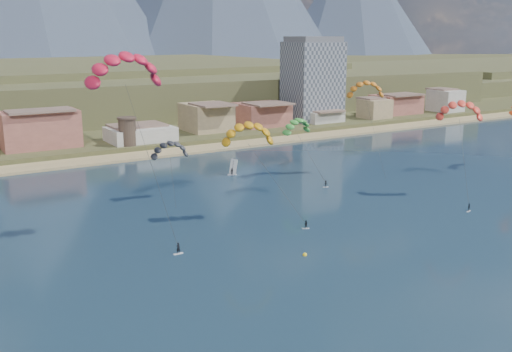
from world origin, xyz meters
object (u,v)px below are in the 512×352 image
at_px(buoy, 305,255).
at_px(apartment_tower, 313,79).
at_px(windsurfer, 233,170).
at_px(watchtower, 127,131).
at_px(kitesurfer_orange, 460,107).
at_px(kitesurfer_red, 124,64).
at_px(kitesurfer_green, 297,124).
at_px(kitesurfer_yellow, 248,130).

bearing_deg(buoy, apartment_tower, 52.58).
height_order(apartment_tower, windsurfer, apartment_tower).
xyz_separation_m(watchtower, kitesurfer_orange, (45.05, -84.81, 13.05)).
distance_m(kitesurfer_red, kitesurfer_green, 58.97).
height_order(kitesurfer_red, kitesurfer_green, kitesurfer_red).
relative_size(kitesurfer_green, windsurfer, 4.37).
bearing_deg(kitesurfer_red, windsurfer, 40.62).
relative_size(watchtower, kitesurfer_yellow, 0.41).
bearing_deg(watchtower, apartment_tower, 9.93).
bearing_deg(apartment_tower, watchtower, -170.07).
distance_m(watchtower, kitesurfer_orange, 96.91).
xyz_separation_m(kitesurfer_yellow, kitesurfer_orange, (48.41, -8.17, 1.97)).
xyz_separation_m(watchtower, windsurfer, (12.28, -42.69, -5.09)).
xyz_separation_m(apartment_tower, kitesurfer_green, (-54.70, -66.29, -4.62)).
distance_m(windsurfer, buoy, 57.49).
height_order(watchtower, kitesurfer_yellow, kitesurfer_yellow).
bearing_deg(kitesurfer_yellow, buoy, -95.24).
bearing_deg(kitesurfer_green, watchtower, 115.82).
bearing_deg(kitesurfer_yellow, watchtower, 87.49).
relative_size(apartment_tower, buoy, 45.68).
relative_size(apartment_tower, kitesurfer_orange, 1.37).
height_order(kitesurfer_yellow, kitesurfer_orange, kitesurfer_orange).
relative_size(kitesurfer_red, kitesurfer_orange, 1.43).
relative_size(apartment_tower, windsurfer, 7.95).
height_order(kitesurfer_green, windsurfer, kitesurfer_green).
distance_m(apartment_tower, windsurfer, 89.86).
xyz_separation_m(kitesurfer_red, buoy, (20.89, -21.77, -29.92)).
height_order(watchtower, kitesurfer_orange, kitesurfer_orange).
bearing_deg(windsurfer, kitesurfer_green, -36.40).
relative_size(watchtower, kitesurfer_red, 0.26).
bearing_deg(kitesurfer_red, kitesurfer_green, 24.42).
bearing_deg(kitesurfer_orange, kitesurfer_yellow, 170.42).
relative_size(watchtower, windsurfer, 2.14).
distance_m(kitesurfer_red, buoy, 42.49).
relative_size(apartment_tower, kitesurfer_yellow, 1.51).
xyz_separation_m(watchtower, kitesurfer_yellow, (-3.36, -76.64, 11.08)).
distance_m(kitesurfer_yellow, kitesurfer_orange, 49.13).
relative_size(kitesurfer_red, windsurfer, 8.29).
bearing_deg(windsurfer, watchtower, 106.04).
height_order(kitesurfer_green, buoy, kitesurfer_green).
bearing_deg(kitesurfer_orange, kitesurfer_red, 172.68).
xyz_separation_m(kitesurfer_orange, buoy, (-50.31, -12.62, -19.30)).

